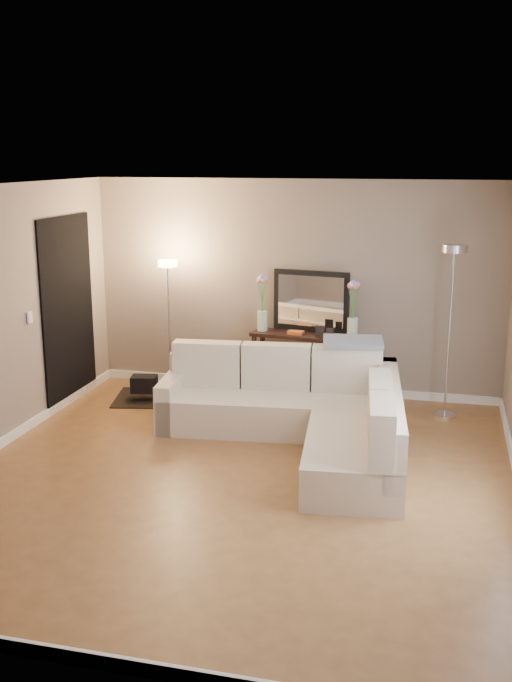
% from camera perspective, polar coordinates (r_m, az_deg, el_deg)
% --- Properties ---
extents(floor, '(5.00, 5.50, 0.01)m').
position_cam_1_polar(floor, '(7.04, -1.59, -10.29)').
color(floor, '#916034').
rests_on(floor, ground).
extents(ceiling, '(5.00, 5.50, 0.01)m').
position_cam_1_polar(ceiling, '(6.43, -1.75, 11.44)').
color(ceiling, white).
rests_on(ceiling, ground).
extents(wall_back, '(5.00, 0.02, 2.60)m').
position_cam_1_polar(wall_back, '(9.25, 2.93, 4.01)').
color(wall_back, gray).
rests_on(wall_back, ground).
extents(wall_front, '(5.00, 0.02, 2.60)m').
position_cam_1_polar(wall_front, '(4.15, -12.07, -8.71)').
color(wall_front, gray).
rests_on(wall_front, ground).
extents(baseboard_back, '(5.00, 0.03, 0.10)m').
position_cam_1_polar(baseboard_back, '(9.52, 2.81, -3.45)').
color(baseboard_back, white).
rests_on(baseboard_back, ground).
extents(baseboard_front, '(5.00, 0.03, 0.10)m').
position_cam_1_polar(baseboard_front, '(4.78, -11.12, -22.58)').
color(baseboard_front, white).
rests_on(baseboard_front, ground).
extents(doorway, '(0.02, 1.20, 2.20)m').
position_cam_1_polar(doorway, '(9.12, -13.91, 2.20)').
color(doorway, black).
rests_on(doorway, ground).
extents(switch_plate, '(0.02, 0.08, 0.12)m').
position_cam_1_polar(switch_plate, '(8.37, -16.63, 1.72)').
color(switch_plate, white).
rests_on(switch_plate, ground).
extents(sectional_sofa, '(2.73, 2.47, 0.88)m').
position_cam_1_polar(sectional_sofa, '(7.76, 3.77, -5.37)').
color(sectional_sofa, beige).
rests_on(sectional_sofa, floor).
extents(throw_blanket, '(0.68, 0.46, 0.08)m').
position_cam_1_polar(throw_blanket, '(8.17, 7.30, -0.05)').
color(throw_blanket, gray).
rests_on(throw_blanket, sectional_sofa).
extents(console_table, '(1.35, 0.52, 0.81)m').
position_cam_1_polar(console_table, '(9.09, 3.26, -1.61)').
color(console_table, black).
rests_on(console_table, floor).
extents(leaning_mirror, '(0.93, 0.16, 0.73)m').
position_cam_1_polar(leaning_mirror, '(9.06, 4.15, 3.01)').
color(leaning_mirror, black).
rests_on(leaning_mirror, console_table).
extents(table_decor, '(0.56, 0.16, 0.13)m').
position_cam_1_polar(table_decor, '(8.94, 3.70, 0.65)').
color(table_decor, '#D26425').
rests_on(table_decor, console_table).
extents(flower_vase_left, '(0.16, 0.14, 0.69)m').
position_cam_1_polar(flower_vase_left, '(9.10, 0.48, 2.58)').
color(flower_vase_left, silver).
rests_on(flower_vase_left, console_table).
extents(flower_vase_right, '(0.16, 0.14, 0.69)m').
position_cam_1_polar(flower_vase_right, '(8.77, 7.28, 2.04)').
color(flower_vase_right, silver).
rests_on(flower_vase_right, console_table).
extents(floor_lamp_lit, '(0.27, 0.27, 1.64)m').
position_cam_1_polar(floor_lamp_lit, '(9.29, -6.58, 3.08)').
color(floor_lamp_lit, silver).
rests_on(floor_lamp_lit, floor).
extents(floor_lamp_unlit, '(0.30, 0.30, 1.94)m').
position_cam_1_polar(floor_lamp_unlit, '(8.52, 14.48, 3.22)').
color(floor_lamp_unlit, silver).
rests_on(floor_lamp_unlit, floor).
extents(charcoal_rug, '(1.21, 1.00, 0.01)m').
position_cam_1_polar(charcoal_rug, '(9.29, -7.21, -4.25)').
color(charcoal_rug, black).
rests_on(charcoal_rug, floor).
extents(black_bag, '(0.34, 0.27, 0.20)m').
position_cam_1_polar(black_bag, '(9.17, -8.39, -3.20)').
color(black_bag, black).
rests_on(black_bag, charcoal_rug).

